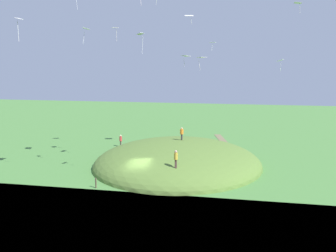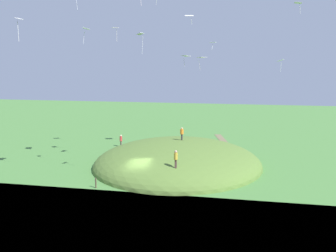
# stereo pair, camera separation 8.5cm
# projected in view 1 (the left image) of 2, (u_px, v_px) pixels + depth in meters

# --- Properties ---
(ground_plane) EXTENTS (160.00, 160.00, 0.00)m
(ground_plane) POSITION_uv_depth(u_px,v_px,m) (138.00, 181.00, 39.26)
(ground_plane) COLOR #467837
(grass_hill) EXTENTS (22.65, 20.53, 5.56)m
(grass_hill) POSITION_uv_depth(u_px,v_px,m) (178.00, 164.00, 46.00)
(grass_hill) COLOR #52712F
(grass_hill) RESTS_ON ground_plane
(dirt_path) EXTENTS (15.12, 4.54, 0.04)m
(dirt_path) POSITION_uv_depth(u_px,v_px,m) (225.00, 144.00, 57.75)
(dirt_path) COLOR brown
(dirt_path) RESTS_ON ground_plane
(person_on_hilltop) EXTENTS (0.52, 0.52, 1.62)m
(person_on_hilltop) POSITION_uv_depth(u_px,v_px,m) (182.00, 132.00, 46.76)
(person_on_hilltop) COLOR #322C2F
(person_on_hilltop) RESTS_ON grass_hill
(person_near_shore) EXTENTS (0.39, 0.39, 1.83)m
(person_near_shore) POSITION_uv_depth(u_px,v_px,m) (176.00, 157.00, 37.30)
(person_near_shore) COLOR brown
(person_near_shore) RESTS_ON grass_hill
(person_watching_kites) EXTENTS (0.50, 0.50, 1.81)m
(person_watching_kites) POSITION_uv_depth(u_px,v_px,m) (121.00, 139.00, 55.54)
(person_watching_kites) COLOR brown
(person_watching_kites) RESTS_ON ground_plane
(kite_0) EXTENTS (1.03, 1.12, 1.85)m
(kite_0) POSITION_uv_depth(u_px,v_px,m) (115.00, 29.00, 49.75)
(kite_0) COLOR silver
(kite_1) EXTENTS (1.35, 1.17, 1.88)m
(kite_1) POSITION_uv_depth(u_px,v_px,m) (86.00, 29.00, 43.01)
(kite_1) COLOR white
(kite_3) EXTENTS (0.75, 0.57, 2.14)m
(kite_3) POSITION_uv_depth(u_px,v_px,m) (19.00, 21.00, 33.49)
(kite_3) COLOR white
(kite_4) EXTENTS (1.02, 1.29, 1.23)m
(kite_4) POSITION_uv_depth(u_px,v_px,m) (189.00, 16.00, 48.40)
(kite_4) COLOR silver
(kite_5) EXTENTS (1.25, 1.26, 1.27)m
(kite_5) POSITION_uv_depth(u_px,v_px,m) (186.00, 56.00, 43.16)
(kite_5) COLOR white
(kite_6) EXTENTS (0.86, 0.70, 2.00)m
(kite_6) POSITION_uv_depth(u_px,v_px,m) (141.00, 36.00, 35.70)
(kite_6) COLOR white
(kite_7) EXTENTS (1.29, 1.03, 1.63)m
(kite_7) POSITION_uv_depth(u_px,v_px,m) (280.00, 61.00, 49.43)
(kite_7) COLOR white
(kite_9) EXTENTS (1.41, 1.32, 1.61)m
(kite_9) POSITION_uv_depth(u_px,v_px,m) (202.00, 58.00, 45.25)
(kite_9) COLOR white
(kite_12) EXTENTS (0.84, 1.00, 1.08)m
(kite_12) POSITION_uv_depth(u_px,v_px,m) (213.00, 43.00, 49.35)
(kite_12) COLOR silver
(kite_13) EXTENTS (1.17, 0.86, 1.26)m
(kite_13) POSITION_uv_depth(u_px,v_px,m) (298.00, 3.00, 40.85)
(kite_13) COLOR silver
(mooring_post) EXTENTS (0.14, 0.14, 1.02)m
(mooring_post) POSITION_uv_depth(u_px,v_px,m) (96.00, 183.00, 37.05)
(mooring_post) COLOR brown
(mooring_post) RESTS_ON ground_plane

